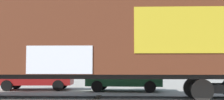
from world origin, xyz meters
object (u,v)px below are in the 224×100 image
(parked_car_green, at_px, (124,77))
(freight_car, at_px, (85,38))
(parked_car_red, at_px, (35,76))
(flagpole, at_px, (120,29))

(parked_car_green, bearing_deg, freight_car, -108.31)
(freight_car, distance_m, parked_car_red, 6.59)
(flagpole, xyz_separation_m, parked_car_green, (0.90, -8.68, -3.93))
(parked_car_green, bearing_deg, flagpole, 95.94)
(freight_car, relative_size, flagpole, 2.26)
(parked_car_red, relative_size, parked_car_green, 1.05)
(flagpole, distance_m, parked_car_green, 9.57)
(freight_car, height_order, flagpole, flagpole)
(parked_car_green, bearing_deg, parked_car_red, 175.76)
(freight_car, xyz_separation_m, flagpole, (0.58, 13.18, 2.08))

